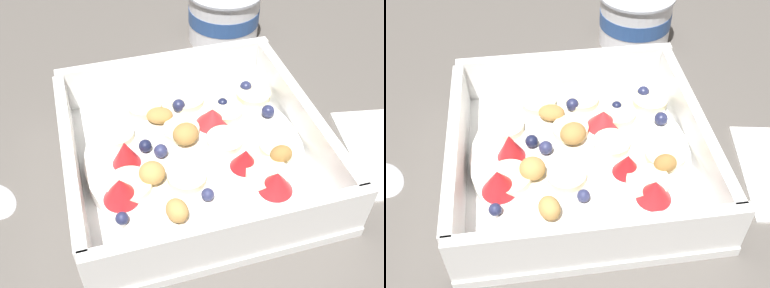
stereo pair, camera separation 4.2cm
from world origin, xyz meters
TOP-DOWN VIEW (x-y plane):
  - ground_plane at (0.00, 0.00)m, footprint 2.40×2.40m
  - fruit_bowl at (-0.00, 0.00)m, footprint 0.23×0.23m
  - yogurt_cup at (0.10, 0.21)m, footprint 0.09×0.09m

SIDE VIEW (x-z plane):
  - ground_plane at x=0.00m, z-range 0.00..0.00m
  - fruit_bowl at x=0.00m, z-range -0.01..0.05m
  - yogurt_cup at x=0.10m, z-range 0.00..0.07m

